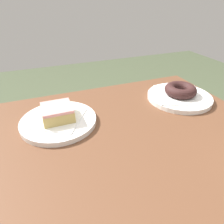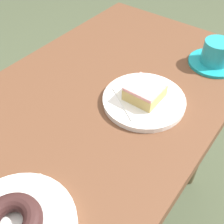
% 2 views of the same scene
% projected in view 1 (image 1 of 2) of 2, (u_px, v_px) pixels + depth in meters
% --- Properties ---
extents(table, '(1.01, 0.60, 0.75)m').
position_uv_depth(table, '(89.00, 171.00, 0.56)').
color(table, brown).
rests_on(table, ground_plane).
extents(plate_glazed_square, '(0.21, 0.21, 0.01)m').
position_uv_depth(plate_glazed_square, '(59.00, 121.00, 0.57)').
color(plate_glazed_square, white).
rests_on(plate_glazed_square, table).
extents(napkin_glazed_square, '(0.18, 0.18, 0.00)m').
position_uv_depth(napkin_glazed_square, '(58.00, 118.00, 0.57)').
color(napkin_glazed_square, white).
rests_on(napkin_glazed_square, plate_glazed_square).
extents(donut_glazed_square, '(0.08, 0.08, 0.04)m').
position_uv_depth(donut_glazed_square, '(57.00, 112.00, 0.56)').
color(donut_glazed_square, tan).
rests_on(donut_glazed_square, napkin_glazed_square).
extents(plate_chocolate_ring, '(0.22, 0.22, 0.02)m').
position_uv_depth(plate_chocolate_ring, '(179.00, 97.00, 0.70)').
color(plate_chocolate_ring, white).
rests_on(plate_chocolate_ring, table).
extents(napkin_chocolate_ring, '(0.20, 0.20, 0.00)m').
position_uv_depth(napkin_chocolate_ring, '(180.00, 95.00, 0.70)').
color(napkin_chocolate_ring, white).
rests_on(napkin_chocolate_ring, plate_chocolate_ring).
extents(donut_chocolate_ring, '(0.11, 0.11, 0.03)m').
position_uv_depth(donut_chocolate_ring, '(180.00, 90.00, 0.69)').
color(donut_chocolate_ring, '#341B1A').
rests_on(donut_chocolate_ring, napkin_chocolate_ring).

